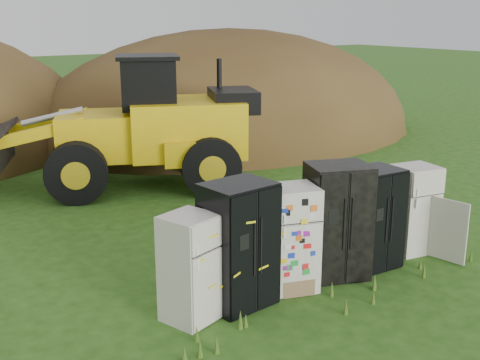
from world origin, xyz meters
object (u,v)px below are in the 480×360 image
object	(u,v)px
fridge_leftmost	(190,268)
fridge_black_side	(238,245)
fridge_sticker	(291,238)
fridge_open_door	(413,209)
fridge_black_right	(372,218)
wheel_loader	(115,124)
fridge_dark_mid	(337,221)

from	to	relation	value
fridge_leftmost	fridge_black_side	bearing A→B (deg)	-16.99
fridge_sticker	fridge_open_door	distance (m)	2.91
fridge_black_right	wheel_loader	world-z (taller)	wheel_loader
fridge_black_right	fridge_open_door	world-z (taller)	fridge_black_right
fridge_leftmost	fridge_black_side	size ratio (longest dim) A/B	0.83
fridge_black_right	fridge_black_side	bearing A→B (deg)	-179.12
fridge_black_side	fridge_sticker	world-z (taller)	fridge_black_side
fridge_leftmost	fridge_black_side	xyz separation A→B (m)	(0.85, 0.03, 0.17)
fridge_sticker	fridge_black_right	world-z (taller)	fridge_black_right
fridge_open_door	wheel_loader	distance (m)	7.72
fridge_open_door	wheel_loader	size ratio (longest dim) A/B	0.24
fridge_black_side	fridge_black_right	xyz separation A→B (m)	(2.76, -0.08, -0.08)
fridge_sticker	fridge_dark_mid	world-z (taller)	fridge_dark_mid
wheel_loader	fridge_sticker	bearing A→B (deg)	-66.87
fridge_sticker	fridge_black_right	distance (m)	1.75
fridge_black_right	wheel_loader	size ratio (longest dim) A/B	0.26
fridge_black_side	fridge_black_right	distance (m)	2.77
fridge_black_side	fridge_open_door	distance (m)	3.92
fridge_leftmost	fridge_black_side	distance (m)	0.87
fridge_black_side	fridge_leftmost	bearing A→B (deg)	174.92
fridge_leftmost	fridge_black_right	size ratio (longest dim) A/B	0.90
fridge_dark_mid	wheel_loader	xyz separation A→B (m)	(-0.99, 7.12, 0.71)
wheel_loader	fridge_black_side	bearing A→B (deg)	-74.99
fridge_black_side	fridge_sticker	bearing A→B (deg)	-7.73
fridge_leftmost	wheel_loader	bearing A→B (deg)	56.88
fridge_black_right	fridge_open_door	xyz separation A→B (m)	(1.15, 0.07, -0.06)
fridge_dark_mid	wheel_loader	bearing A→B (deg)	118.33
fridge_black_side	fridge_open_door	size ratio (longest dim) A/B	1.17
fridge_leftmost	fridge_dark_mid	size ratio (longest dim) A/B	0.82
fridge_leftmost	wheel_loader	xyz separation A→B (m)	(1.83, 7.10, 0.88)
fridge_dark_mid	fridge_open_door	bearing A→B (deg)	21.33
fridge_leftmost	wheel_loader	world-z (taller)	wheel_loader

